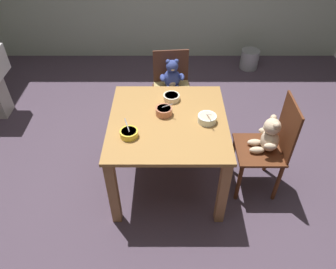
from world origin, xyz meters
TOP-DOWN VIEW (x-y plane):
  - ground_plane at (0.00, 0.00)m, footprint 5.20×5.20m
  - dining_table at (0.00, 0.00)m, footprint 0.97×1.00m
  - teddy_chair_near_right at (0.85, -0.06)m, footprint 0.40×0.41m
  - teddy_chair_far_center at (0.04, 0.85)m, footprint 0.45×0.44m
  - porridge_bowl_cream_far_center at (0.03, 0.28)m, footprint 0.14×0.14m
  - porridge_bowl_terracotta_center at (-0.03, 0.07)m, footprint 0.14×0.14m
  - porridge_bowl_white_near_right at (0.32, -0.02)m, footprint 0.15×0.16m
  - porridge_bowl_yellow_near_left at (-0.30, -0.20)m, footprint 0.14×0.14m
  - metal_pail at (1.18, 2.15)m, footprint 0.26×0.26m

SIDE VIEW (x-z plane):
  - ground_plane at x=0.00m, z-range -0.04..0.00m
  - metal_pail at x=1.18m, z-range 0.00..0.27m
  - teddy_chair_far_center at x=0.04m, z-range 0.10..0.96m
  - teddy_chair_near_right at x=0.85m, z-range 0.07..1.01m
  - dining_table at x=0.00m, z-range 0.23..0.96m
  - porridge_bowl_cream_far_center at x=0.03m, z-range 0.73..0.78m
  - porridge_bowl_yellow_near_left at x=-0.30m, z-range 0.70..0.82m
  - porridge_bowl_white_near_right at x=0.32m, z-range 0.70..0.83m
  - porridge_bowl_terracotta_center at x=-0.03m, z-range 0.70..0.83m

